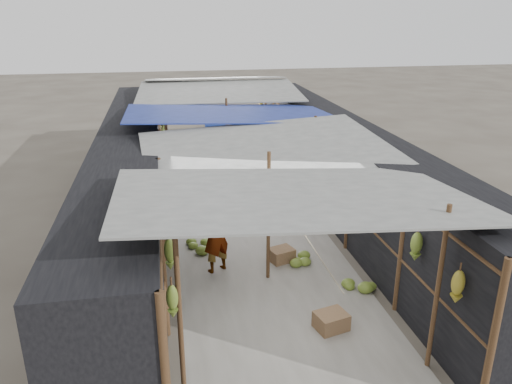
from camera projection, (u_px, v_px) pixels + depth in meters
ground at (311, 381)px, 7.15m from camera, size 80.00×80.00×0.00m
aisle_slab at (240, 212)px, 13.15m from camera, size 3.60×16.00×0.02m
stall_left at (132, 177)px, 12.29m from camera, size 1.40×15.00×2.30m
stall_right at (340, 165)px, 13.23m from camera, size 1.40×15.00×2.30m
crate_near at (281, 255)px, 10.53m from camera, size 0.59×0.53×0.29m
crate_mid at (331, 321)px, 8.27m from camera, size 0.60×0.52×0.31m
crate_back at (184, 169)px, 16.27m from camera, size 0.55×0.50×0.29m
black_basin at (252, 157)px, 17.74m from camera, size 0.65×0.65×0.19m
vendor_elderly at (216, 235)px, 9.91m from camera, size 0.70×0.62×1.61m
shopper_blue at (223, 158)px, 14.72m from camera, size 1.11×1.06×1.80m
vendor_seated at (279, 162)px, 15.85m from camera, size 0.42×0.66×0.97m
market_canopy at (238, 119)px, 12.65m from camera, size 5.62×15.20×2.77m
hanging_bananas at (244, 153)px, 12.59m from camera, size 3.95×13.69×0.79m
floor_bananas at (270, 218)px, 12.41m from camera, size 3.48×8.39×0.34m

